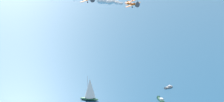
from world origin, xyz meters
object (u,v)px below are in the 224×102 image
object	(u,v)px
motorboat_mid_cluster	(160,99)
motorboat_outer_ring_a	(168,87)
sailboat_trailing	(90,89)
biplane_lead	(133,4)

from	to	relation	value
motorboat_mid_cluster	motorboat_outer_ring_a	world-z (taller)	motorboat_mid_cluster
sailboat_trailing	biplane_lead	size ratio (longest dim) A/B	1.65
motorboat_outer_ring_a	biplane_lead	world-z (taller)	biplane_lead
motorboat_outer_ring_a	biplane_lead	size ratio (longest dim) A/B	0.71
motorboat_outer_ring_a	biplane_lead	bearing A→B (deg)	-36.10
sailboat_trailing	motorboat_outer_ring_a	size ratio (longest dim) A/B	2.33
motorboat_mid_cluster	motorboat_outer_ring_a	xyz separation A→B (m)	(-18.88, 7.90, -0.11)
sailboat_trailing	motorboat_outer_ring_a	xyz separation A→B (m)	(-15.78, 40.46, -4.91)
motorboat_outer_ring_a	motorboat_mid_cluster	bearing A→B (deg)	-22.70
sailboat_trailing	motorboat_mid_cluster	bearing A→B (deg)	84.56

